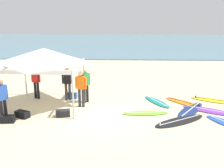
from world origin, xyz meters
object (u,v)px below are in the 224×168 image
person_green (86,83)px  person_red (36,80)px  gear_bag_on_sand (7,119)px  cooler_box (72,95)px  person_orange (81,87)px  surfboard_navy (191,110)px  person_black (68,81)px  person_blue (2,97)px  surfboard_lime (145,113)px  surfboard_black (180,121)px  surfboard_purple (210,111)px  gear_bag_near_tent (22,114)px  surfboard_teal (157,102)px  surfboard_orange (184,102)px  canopy_tent (44,56)px  gear_bag_by_pole (63,113)px  surfboard_yellow (215,100)px

person_green → person_red: bearing=168.9°
person_red → person_green: bearing=-11.1°
gear_bag_on_sand → cooler_box: (2.01, 3.24, 0.06)m
person_orange → gear_bag_on_sand: person_orange is taller
surfboard_navy → person_red: size_ratio=1.40×
surfboard_navy → person_black: (-5.84, 1.25, 0.95)m
person_blue → person_red: bearing=82.0°
surfboard_lime → surfboard_navy: size_ratio=0.85×
surfboard_black → surfboard_navy: (0.76, 1.28, 0.00)m
surfboard_black → surfboard_purple: 2.03m
gear_bag_near_tent → gear_bag_on_sand: (-0.42, -0.54, 0.00)m
surfboard_teal → gear_bag_on_sand: (-6.34, -2.73, 0.10)m
surfboard_lime → surfboard_orange: bearing=36.9°
surfboard_purple → cooler_box: cooler_box is taller
cooler_box → canopy_tent: bearing=-130.2°
surfboard_lime → person_black: person_black is taller
surfboard_purple → gear_bag_by_pole: gear_bag_by_pole is taller
surfboard_purple → gear_bag_near_tent: bearing=-172.7°
person_green → canopy_tent: bearing=-163.5°
surfboard_purple → surfboard_navy: 0.86m
person_red → gear_bag_near_tent: bearing=-85.1°
person_red → person_green: size_ratio=1.00×
canopy_tent → gear_bag_near_tent: canopy_tent is taller
surfboard_purple → person_black: person_black is taller
surfboard_navy → cooler_box: (-5.71, 1.60, 0.16)m
surfboard_orange → person_black: 5.85m
surfboard_lime → person_black: bearing=155.3°
gear_bag_by_pole → gear_bag_on_sand: size_ratio=1.00×
gear_bag_on_sand → person_blue: bearing=133.2°
surfboard_navy → person_green: size_ratio=1.40×
surfboard_purple → surfboard_navy: size_ratio=1.02×
canopy_tent → surfboard_orange: (6.61, 0.61, -2.35)m
surfboard_yellow → gear_bag_on_sand: 9.78m
surfboard_black → gear_bag_near_tent: bearing=178.5°
person_green → person_blue: size_ratio=1.00×
surfboard_teal → gear_bag_near_tent: gear_bag_near_tent is taller
person_orange → person_red: bearing=155.1°
gear_bag_near_tent → gear_bag_on_sand: bearing=-127.9°
canopy_tent → gear_bag_on_sand: canopy_tent is taller
surfboard_navy → cooler_box: 5.93m
surfboard_orange → gear_bag_on_sand: 8.10m
surfboard_purple → person_blue: size_ratio=1.43×
canopy_tent → gear_bag_on_sand: 3.23m
person_black → gear_bag_by_pole: person_black is taller
canopy_tent → person_blue: bearing=-123.8°
canopy_tent → surfboard_black: (5.93, -1.71, -2.35)m
surfboard_lime → canopy_tent: bearing=168.9°
surfboard_teal → person_black: person_black is taller
surfboard_purple → cooler_box: (-6.56, 1.65, 0.16)m
canopy_tent → surfboard_yellow: size_ratio=1.36×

